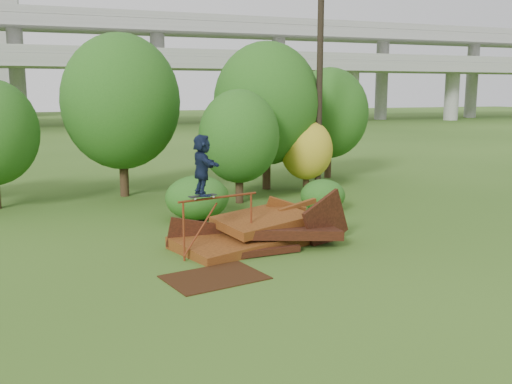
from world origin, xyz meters
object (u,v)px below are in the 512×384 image
object	(u,v)px
skater	(202,165)
utility_pole	(320,73)
flat_plate	(215,277)
scrap_pile	(259,233)

from	to	relation	value
skater	utility_pole	size ratio (longest dim) A/B	0.16
skater	flat_plate	size ratio (longest dim) A/B	0.71
flat_plate	utility_pole	distance (m)	13.93
scrap_pile	utility_pole	xyz separation A→B (m)	(5.81, 7.60, 5.02)
skater	flat_plate	xyz separation A→B (m)	(-0.22, -1.82, -2.59)
scrap_pile	skater	bearing A→B (deg)	-160.88
scrap_pile	utility_pole	distance (m)	10.80
skater	utility_pole	xyz separation A→B (m)	(7.74, 8.27, 2.78)
scrap_pile	skater	size ratio (longest dim) A/B	3.41
scrap_pile	utility_pole	world-z (taller)	utility_pole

